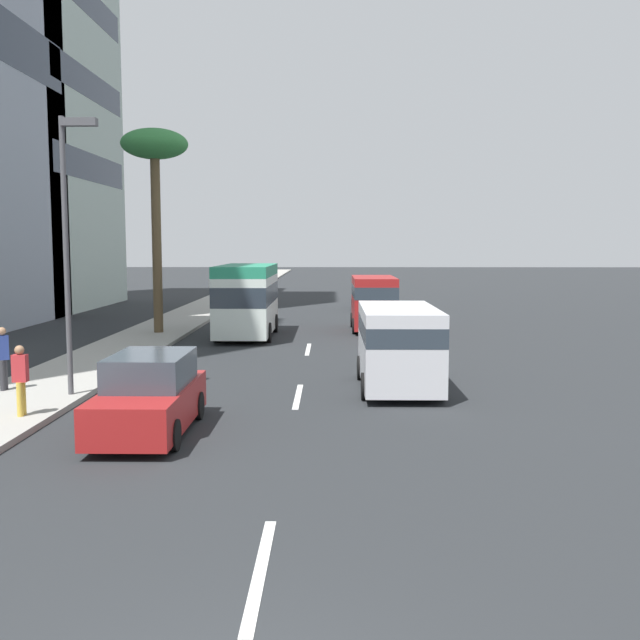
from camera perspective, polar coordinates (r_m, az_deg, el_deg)
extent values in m
plane|color=#26282B|center=(37.25, -0.51, -0.36)|extent=(198.00, 198.00, 0.00)
cube|color=#9E9B93|center=(38.08, -11.28, -0.22)|extent=(162.00, 3.14, 0.15)
cube|color=silver|center=(9.61, -4.71, -18.99)|extent=(3.20, 0.16, 0.01)
cube|color=silver|center=(19.62, -1.74, -6.00)|extent=(3.20, 0.16, 0.01)
cube|color=silver|center=(28.35, -0.94, -2.31)|extent=(3.20, 0.16, 0.01)
cube|color=silver|center=(46.05, 3.68, 1.56)|extent=(4.06, 1.78, 0.82)
cube|color=#38424C|center=(45.80, 3.70, 2.47)|extent=(2.23, 1.63, 0.67)
cylinder|color=black|center=(47.29, 2.61, 1.35)|extent=(0.64, 0.22, 0.64)
cylinder|color=black|center=(47.37, 4.59, 1.35)|extent=(0.64, 0.22, 0.64)
cylinder|color=black|center=(44.78, 2.71, 1.10)|extent=(0.64, 0.22, 0.64)
cylinder|color=black|center=(44.87, 4.80, 1.09)|extent=(0.64, 0.22, 0.64)
cube|color=#A51E1E|center=(34.65, 4.23, 1.45)|extent=(4.70, 1.97, 2.36)
cube|color=#2D3842|center=(34.61, 4.24, 2.30)|extent=(4.71, 1.98, 0.57)
cylinder|color=black|center=(36.10, 2.60, 0.01)|extent=(0.72, 0.24, 0.72)
cylinder|color=black|center=(36.21, 5.57, 0.01)|extent=(0.72, 0.24, 0.72)
cylinder|color=black|center=(33.30, 2.75, -0.48)|extent=(0.72, 0.24, 0.72)
cylinder|color=black|center=(33.41, 5.97, -0.49)|extent=(0.72, 0.24, 0.72)
cube|color=#A51E1E|center=(16.14, -13.25, -6.61)|extent=(4.29, 1.72, 0.84)
cube|color=#38424C|center=(16.20, -13.13, -3.80)|extent=(2.36, 1.58, 0.69)
cylinder|color=black|center=(14.77, -11.48, -8.85)|extent=(0.64, 0.22, 0.64)
cylinder|color=black|center=(15.18, -17.39, -8.59)|extent=(0.64, 0.22, 0.64)
cylinder|color=black|center=(17.30, -9.60, -6.64)|extent=(0.64, 0.22, 0.64)
cylinder|color=black|center=(17.66, -14.69, -6.49)|extent=(0.64, 0.22, 0.64)
cube|color=silver|center=(20.54, 6.16, -1.95)|extent=(4.85, 2.06, 2.12)
cube|color=#2D3842|center=(20.48, 6.17, -0.65)|extent=(4.86, 2.06, 0.51)
cylinder|color=black|center=(22.05, 3.25, -3.75)|extent=(0.72, 0.24, 0.72)
cylinder|color=black|center=(22.22, 8.30, -3.73)|extent=(0.72, 0.24, 0.72)
cylinder|color=black|center=(19.19, 3.61, -5.21)|extent=(0.72, 0.24, 0.72)
cylinder|color=black|center=(19.38, 9.41, -5.16)|extent=(0.72, 0.24, 0.72)
cube|color=silver|center=(32.22, -5.74, 1.27)|extent=(6.31, 2.25, 2.48)
cube|color=#268C66|center=(32.14, -5.77, 3.89)|extent=(6.31, 2.25, 0.47)
cube|color=#28333D|center=(32.19, -5.75, 2.10)|extent=(6.33, 2.26, 0.83)
cylinder|color=black|center=(30.41, -4.11, -0.98)|extent=(0.84, 0.26, 0.84)
cylinder|color=black|center=(30.66, -8.10, -0.97)|extent=(0.84, 0.26, 0.84)
cylinder|color=black|center=(34.03, -3.58, -0.25)|extent=(0.84, 0.26, 0.84)
cylinder|color=black|center=(34.26, -7.15, -0.24)|extent=(0.84, 0.26, 0.84)
cylinder|color=#333338|center=(21.35, -23.66, -4.00)|extent=(0.14, 0.14, 0.83)
cylinder|color=#333338|center=(21.49, -23.48, -3.93)|extent=(0.14, 0.14, 0.83)
cube|color=navy|center=(21.31, -23.65, -2.00)|extent=(0.34, 0.38, 0.66)
sphere|color=#9E7251|center=(21.26, -23.70, -0.82)|extent=(0.22, 0.22, 0.22)
cylinder|color=gold|center=(18.01, -22.49, -5.78)|extent=(0.14, 0.14, 0.79)
cylinder|color=gold|center=(18.15, -22.29, -5.68)|extent=(0.14, 0.14, 0.79)
cube|color=red|center=(17.96, -22.47, -3.52)|extent=(0.23, 0.33, 0.63)
sphere|color=#9E7251|center=(17.90, -22.53, -2.19)|extent=(0.21, 0.21, 0.21)
cylinder|color=brown|center=(33.32, -12.69, 5.83)|extent=(0.42, 0.42, 7.90)
ellipsoid|color=#388442|center=(33.61, -12.86, 13.33)|extent=(2.93, 2.93, 1.32)
cylinder|color=#4C4C51|center=(19.89, -19.29, 4.63)|extent=(0.14, 0.14, 7.15)
cube|color=#4C4C51|center=(19.98, -18.38, 14.53)|extent=(0.24, 0.90, 0.20)
cube|color=#2D3847|center=(40.26, -22.62, 19.37)|extent=(11.06, 0.08, 2.54)
cube|color=#B2C6BC|center=(52.63, -23.75, 20.48)|extent=(14.25, 10.85, 35.49)
cube|color=#2D3847|center=(49.13, -17.47, 11.33)|extent=(13.11, 0.08, 1.77)
cube|color=#2D3847|center=(49.90, -17.66, 17.18)|extent=(13.11, 0.08, 1.77)
cube|color=#2D3847|center=(51.17, -17.85, 22.79)|extent=(13.11, 0.08, 1.77)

